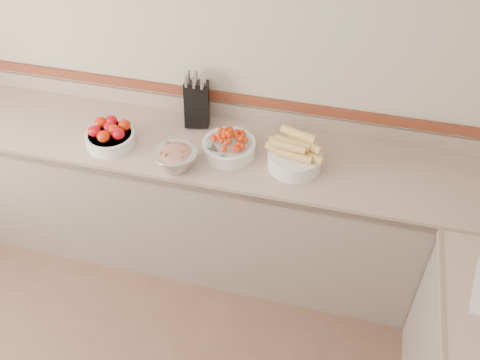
% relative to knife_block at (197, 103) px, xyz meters
% --- Properties ---
extents(back_wall, '(4.00, 0.00, 4.00)m').
position_rel_knife_block_xyz_m(back_wall, '(0.05, 0.10, 0.26)').
color(back_wall, '#B9AC98').
rests_on(back_wall, ground_plane).
extents(counter_back, '(4.00, 0.65, 1.08)m').
position_rel_knife_block_xyz_m(counter_back, '(0.05, -0.22, -0.59)').
color(counter_back, gray).
rests_on(counter_back, ground_plane).
extents(knife_block, '(0.18, 0.20, 0.35)m').
position_rel_knife_block_xyz_m(knife_block, '(0.00, 0.00, 0.00)').
color(knife_block, black).
rests_on(knife_block, counter_back).
extents(tomato_bowl, '(0.28, 0.28, 0.14)m').
position_rel_knife_block_xyz_m(tomato_bowl, '(-0.42, -0.32, -0.08)').
color(tomato_bowl, silver).
rests_on(tomato_bowl, counter_back).
extents(cherry_tomato_bowl, '(0.30, 0.30, 0.16)m').
position_rel_knife_block_xyz_m(cherry_tomato_bowl, '(0.26, -0.24, -0.08)').
color(cherry_tomato_bowl, silver).
rests_on(cherry_tomato_bowl, counter_back).
extents(corn_bowl, '(0.33, 0.30, 0.22)m').
position_rel_knife_block_xyz_m(corn_bowl, '(0.64, -0.26, -0.07)').
color(corn_bowl, silver).
rests_on(corn_bowl, counter_back).
extents(rhubarb_bowl, '(0.24, 0.24, 0.14)m').
position_rel_knife_block_xyz_m(rhubarb_bowl, '(0.01, -0.43, -0.07)').
color(rhubarb_bowl, '#B2B2BA').
rests_on(rhubarb_bowl, counter_back).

